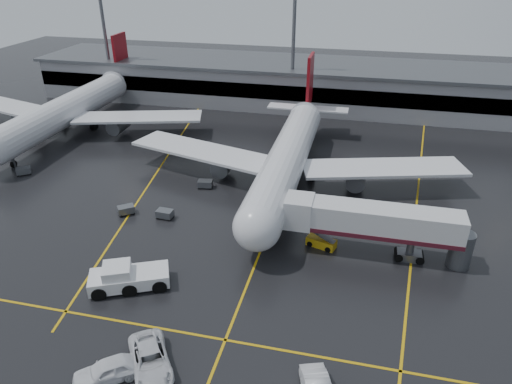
# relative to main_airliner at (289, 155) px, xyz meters

# --- Properties ---
(ground) EXTENTS (220.00, 220.00, 0.00)m
(ground) POSITION_rel_main_airliner_xyz_m (0.00, -9.70, -4.21)
(ground) COLOR black
(ground) RESTS_ON ground
(apron_line_centre) EXTENTS (0.25, 90.00, 0.02)m
(apron_line_centre) POSITION_rel_main_airliner_xyz_m (0.00, -9.70, -4.20)
(apron_line_centre) COLOR gold
(apron_line_centre) RESTS_ON ground
(apron_line_stop) EXTENTS (60.00, 0.25, 0.02)m
(apron_line_stop) POSITION_rel_main_airliner_xyz_m (0.00, -31.70, -4.20)
(apron_line_stop) COLOR gold
(apron_line_stop) RESTS_ON ground
(apron_line_left) EXTENTS (9.99, 69.35, 0.02)m
(apron_line_left) POSITION_rel_main_airliner_xyz_m (-20.00, 0.30, -4.20)
(apron_line_left) COLOR gold
(apron_line_left) RESTS_ON ground
(apron_line_right) EXTENTS (7.57, 69.64, 0.02)m
(apron_line_right) POSITION_rel_main_airliner_xyz_m (18.00, 0.30, -4.20)
(apron_line_right) COLOR gold
(apron_line_right) RESTS_ON ground
(terminal) EXTENTS (122.00, 19.00, 8.60)m
(terminal) POSITION_rel_main_airliner_xyz_m (0.00, 38.23, 0.11)
(terminal) COLOR gray
(terminal) RESTS_ON ground
(light_mast_left) EXTENTS (3.00, 1.20, 25.45)m
(light_mast_left) POSITION_rel_main_airliner_xyz_m (-45.00, 32.30, 10.27)
(light_mast_left) COLOR #595B60
(light_mast_left) RESTS_ON ground
(light_mast_mid) EXTENTS (3.00, 1.20, 25.45)m
(light_mast_mid) POSITION_rel_main_airliner_xyz_m (-5.00, 32.30, 10.27)
(light_mast_mid) COLOR #595B60
(light_mast_mid) RESTS_ON ground
(main_airliner) EXTENTS (48.80, 45.60, 14.10)m
(main_airliner) POSITION_rel_main_airliner_xyz_m (0.00, 0.00, 0.00)
(main_airliner) COLOR silver
(main_airliner) RESTS_ON ground
(second_airliner) EXTENTS (48.80, 45.60, 14.10)m
(second_airliner) POSITION_rel_main_airliner_xyz_m (-42.00, 12.00, 0.00)
(second_airliner) COLOR silver
(second_airliner) RESTS_ON ground
(jet_bridge) EXTENTS (19.90, 3.40, 6.05)m
(jet_bridge) POSITION_rel_main_airliner_xyz_m (11.87, -15.70, -0.28)
(jet_bridge) COLOR silver
(jet_bridge) RESTS_ON ground
(pushback_tractor) EXTENTS (8.30, 6.01, 2.75)m
(pushback_tractor) POSITION_rel_main_airliner_xyz_m (-11.50, -27.01, -3.11)
(pushback_tractor) COLOR white
(pushback_tractor) RESTS_ON ground
(belt_loader) EXTENTS (3.57, 2.36, 2.09)m
(belt_loader) POSITION_rel_main_airliner_xyz_m (6.47, -15.43, -3.69)
(belt_loader) COLOR gold
(belt_loader) RESTS_ON ground
(service_van_a) EXTENTS (5.94, 6.89, 1.76)m
(service_van_a) POSITION_rel_main_airliner_xyz_m (-4.95, -35.93, -3.33)
(service_van_a) COLOR silver
(service_van_a) RESTS_ON ground
(service_van_d) EXTENTS (5.55, 4.93, 1.82)m
(service_van_d) POSITION_rel_main_airliner_xyz_m (-7.72, -37.71, -3.30)
(service_van_d) COLOR white
(service_van_d) RESTS_ON ground
(baggage_cart_a) EXTENTS (2.08, 1.43, 1.12)m
(baggage_cart_a) POSITION_rel_main_airliner_xyz_m (-13.21, -13.70, -3.58)
(baggage_cart_a) COLOR #595B60
(baggage_cart_a) RESTS_ON ground
(baggage_cart_b) EXTENTS (2.38, 2.26, 1.12)m
(baggage_cart_b) POSITION_rel_main_airliner_xyz_m (-18.39, -13.90, -3.58)
(baggage_cart_b) COLOR #595B60
(baggage_cart_b) RESTS_ON ground
(baggage_cart_c) EXTENTS (2.19, 1.61, 1.12)m
(baggage_cart_c) POSITION_rel_main_airliner_xyz_m (-11.00, -4.64, -3.58)
(baggage_cart_c) COLOR #595B60
(baggage_cart_c) RESTS_ON ground
(baggage_cart_d) EXTENTS (2.35, 1.99, 1.12)m
(baggage_cart_d) POSITION_rel_main_airliner_xyz_m (-46.53, -1.26, -3.58)
(baggage_cart_d) COLOR #595B60
(baggage_cart_d) RESTS_ON ground
(baggage_cart_e) EXTENTS (2.38, 2.24, 1.12)m
(baggage_cart_e) POSITION_rel_main_airliner_xyz_m (-38.66, -6.76, -3.58)
(baggage_cart_e) COLOR #595B60
(baggage_cart_e) RESTS_ON ground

